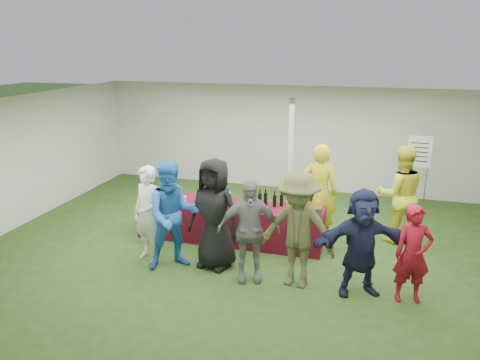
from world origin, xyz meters
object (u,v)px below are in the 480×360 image
(customer_3, at_px, (249,230))
(customer_6, at_px, (413,254))
(dump_bucket, at_px, (315,212))
(wine_list_sign, at_px, (419,158))
(staff_back, at_px, (400,194))
(customer_0, at_px, (148,214))
(customer_2, at_px, (214,214))
(staff_pourer, at_px, (319,192))
(customer_5, at_px, (361,243))
(customer_4, at_px, (297,230))
(serving_table, at_px, (230,222))
(customer_1, at_px, (173,215))

(customer_3, height_order, customer_6, customer_3)
(dump_bucket, xyz_separation_m, wine_list_sign, (1.89, 2.71, 0.48))
(staff_back, relative_size, customer_6, 1.26)
(staff_back, xyz_separation_m, customer_0, (-4.26, -2.07, -0.09))
(customer_6, bearing_deg, customer_2, 162.48)
(wine_list_sign, distance_m, customer_0, 5.97)
(staff_pourer, height_order, customer_0, staff_pourer)
(customer_0, bearing_deg, staff_back, 45.55)
(staff_pourer, distance_m, customer_6, 2.52)
(customer_5, relative_size, customer_6, 1.12)
(customer_2, xyz_separation_m, customer_4, (1.46, -0.26, -0.02))
(staff_pourer, xyz_separation_m, customer_5, (0.87, -1.91, -0.12))
(customer_2, distance_m, customer_6, 3.19)
(wine_list_sign, height_order, customer_5, wine_list_sign)
(serving_table, height_order, customer_4, customer_4)
(serving_table, relative_size, dump_bucket, 14.35)
(dump_bucket, xyz_separation_m, staff_back, (1.47, 1.10, 0.11))
(wine_list_sign, distance_m, customer_4, 4.38)
(customer_3, bearing_deg, dump_bucket, 33.08)
(serving_table, xyz_separation_m, staff_back, (3.13, 0.88, 0.58))
(customer_4, bearing_deg, customer_6, 8.30)
(customer_0, height_order, customer_5, customer_0)
(customer_0, bearing_deg, wine_list_sign, 57.78)
(customer_2, xyz_separation_m, customer_5, (2.43, -0.25, -0.12))
(wine_list_sign, height_order, customer_1, customer_1)
(staff_back, xyz_separation_m, customer_5, (-0.63, -2.25, -0.11))
(wine_list_sign, bearing_deg, customer_5, -105.13)
(customer_0, relative_size, customer_6, 1.14)
(wine_list_sign, bearing_deg, customer_1, -137.32)
(staff_pourer, height_order, customer_4, staff_pourer)
(customer_5, distance_m, customer_6, 0.75)
(staff_back, xyz_separation_m, customer_2, (-3.06, -2.00, 0.01))
(customer_1, bearing_deg, wine_list_sign, 10.02)
(customer_4, bearing_deg, staff_back, 63.18)
(customer_1, distance_m, customer_6, 3.84)
(staff_pourer, bearing_deg, customer_5, 116.38)
(dump_bucket, xyz_separation_m, customer_5, (0.84, -1.15, 0.01))
(customer_1, xyz_separation_m, customer_4, (2.12, -0.05, -0.01))
(staff_pourer, height_order, customer_6, staff_pourer)
(customer_0, relative_size, customer_5, 1.02)
(staff_back, bearing_deg, customer_5, 60.84)
(serving_table, xyz_separation_m, customer_6, (3.24, -1.38, 0.38))
(staff_back, relative_size, customer_4, 1.02)
(wine_list_sign, bearing_deg, staff_pourer, -134.44)
(customer_4, bearing_deg, customer_3, -168.76)
(staff_pourer, bearing_deg, customer_4, 88.77)
(customer_3, bearing_deg, customer_2, 136.49)
(customer_0, xyz_separation_m, customer_3, (1.89, -0.23, 0.00))
(serving_table, distance_m, staff_pourer, 1.82)
(wine_list_sign, bearing_deg, customer_0, -141.84)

